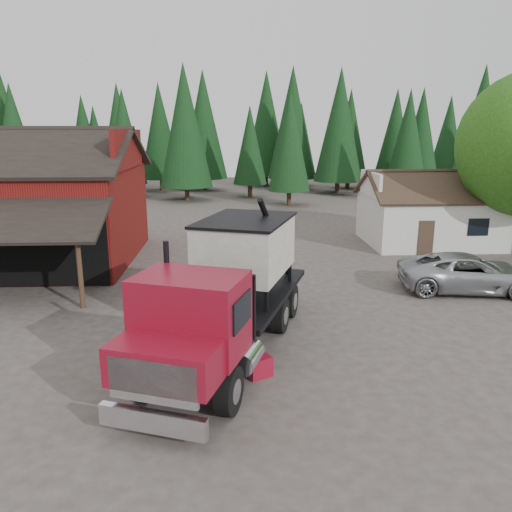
{
  "coord_description": "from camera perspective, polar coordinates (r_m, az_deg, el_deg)",
  "views": [
    {
      "loc": [
        0.38,
        -17.24,
        6.94
      ],
      "look_at": [
        1.45,
        3.12,
        1.8
      ],
      "focal_mm": 35.0,
      "sensor_mm": 36.0,
      "label": 1
    }
  ],
  "objects": [
    {
      "name": "farmhouse",
      "position": [
        33.19,
        19.45,
        4.2
      ],
      "size": [
        8.6,
        6.42,
        4.65
      ],
      "color": "silver",
      "rests_on": "ground"
    },
    {
      "name": "near_pine_d",
      "position": [
        51.43,
        -8.14,
        14.52
      ],
      "size": [
        5.28,
        5.28,
        13.4
      ],
      "color": "#382619",
      "rests_on": "ground"
    },
    {
      "name": "red_barn",
      "position": [
        29.74,
        -25.55,
        4.55
      ],
      "size": [
        12.8,
        13.63,
        7.18
      ],
      "color": "maroon",
      "rests_on": "ground"
    },
    {
      "name": "equip_box",
      "position": [
        15.02,
        -0.31,
        -12.08
      ],
      "size": [
        1.14,
        1.3,
        0.6
      ],
      "primitive_type": "cube",
      "rotation": [
        0.0,
        0.0,
        0.5
      ],
      "color": "maroon",
      "rests_on": "ground"
    },
    {
      "name": "near_pine_b",
      "position": [
        47.59,
        3.89,
        12.85
      ],
      "size": [
        3.96,
        3.96,
        10.4
      ],
      "color": "#382619",
      "rests_on": "ground"
    },
    {
      "name": "silver_car",
      "position": [
        23.97,
        23.12,
        -1.78
      ],
      "size": [
        6.32,
        3.59,
        1.66
      ],
      "primitive_type": "imported",
      "rotation": [
        0.0,
        0.0,
        1.43
      ],
      "color": "#ABAEB3",
      "rests_on": "ground"
    },
    {
      "name": "feed_truck",
      "position": [
        15.66,
        -3.12,
        -3.5
      ],
      "size": [
        6.04,
        10.74,
        4.7
      ],
      "rotation": [
        0.0,
        0.0,
        -0.34
      ],
      "color": "black",
      "rests_on": "ground"
    },
    {
      "name": "near_pine_c",
      "position": [
        48.34,
        24.22,
        12.89
      ],
      "size": [
        4.84,
        4.84,
        12.4
      ],
      "color": "#382619",
      "rests_on": "ground"
    },
    {
      "name": "conifer_backdrop",
      "position": [
        59.65,
        -3.37,
        7.44
      ],
      "size": [
        76.0,
        16.0,
        16.0
      ],
      "primitive_type": null,
      "color": "black",
      "rests_on": "ground"
    },
    {
      "name": "ground",
      "position": [
        18.59,
        -3.99,
        -7.81
      ],
      "size": [
        120.0,
        120.0,
        0.0
      ],
      "primitive_type": "plane",
      "color": "#453C36",
      "rests_on": "ground"
    }
  ]
}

